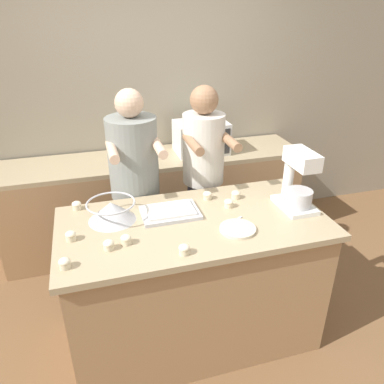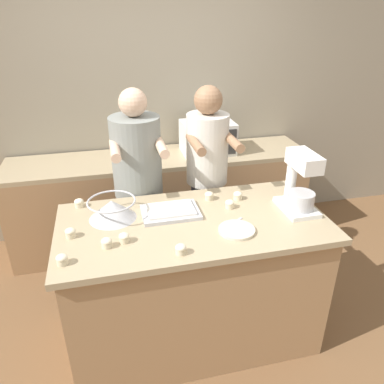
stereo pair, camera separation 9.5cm
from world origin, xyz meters
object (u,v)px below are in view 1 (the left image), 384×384
object	(u,v)px
stand_mixer	(298,183)
small_plate	(238,229)
baking_tray	(170,212)
cupcake_4	(236,195)
cupcake_1	(207,195)
person_right	(203,186)
cupcake_7	(184,249)
cupcake_3	(109,245)
knife	(230,225)
cupcake_5	(65,263)
cupcake_8	(71,236)
cupcake_2	(77,205)
microwave_oven	(201,137)
cupcake_0	(229,203)
mixing_bowl	(111,210)
person_left	(136,196)
cupcake_6	(126,239)

from	to	relation	value
stand_mixer	small_plate	size ratio (longest dim) A/B	1.83
baking_tray	cupcake_4	size ratio (longest dim) A/B	6.03
stand_mixer	cupcake_1	world-z (taller)	stand_mixer
person_right	cupcake_7	xyz separation A→B (m)	(-0.40, -0.92, 0.10)
person_right	cupcake_3	world-z (taller)	person_right
stand_mixer	knife	size ratio (longest dim) A/B	2.08
stand_mixer	cupcake_5	xyz separation A→B (m)	(-1.45, -0.25, -0.15)
cupcake_8	cupcake_5	bearing A→B (deg)	-96.69
stand_mixer	cupcake_2	distance (m)	1.44
cupcake_8	stand_mixer	bearing A→B (deg)	-0.26
microwave_oven	cupcake_1	size ratio (longest dim) A/B	7.90
cupcake_4	cupcake_7	size ratio (longest dim) A/B	1.00
cupcake_0	cupcake_7	size ratio (longest dim) A/B	1.00
mixing_bowl	cupcake_1	world-z (taller)	mixing_bowl
person_left	mixing_bowl	xyz separation A→B (m)	(-0.21, -0.45, 0.15)
mixing_bowl	baking_tray	distance (m)	0.37
cupcake_4	cupcake_5	distance (m)	1.22
person_left	cupcake_6	size ratio (longest dim) A/B	27.43
person_right	cupcake_4	world-z (taller)	person_right
microwave_oven	mixing_bowl	bearing A→B (deg)	-129.57
person_left	cupcake_1	size ratio (longest dim) A/B	27.43
microwave_oven	cupcake_2	world-z (taller)	microwave_oven
baking_tray	cupcake_0	distance (m)	0.40
cupcake_2	cupcake_4	xyz separation A→B (m)	(1.06, -0.14, 0.00)
cupcake_6	cupcake_8	bearing A→B (deg)	157.25
cupcake_3	cupcake_5	xyz separation A→B (m)	(-0.23, -0.10, 0.00)
cupcake_5	baking_tray	bearing A→B (deg)	30.94
mixing_bowl	cupcake_1	bearing A→B (deg)	8.67
mixing_bowl	cupcake_8	size ratio (longest dim) A/B	4.97
knife	cupcake_1	bearing A→B (deg)	94.24
stand_mixer	mixing_bowl	distance (m)	1.19
cupcake_0	cupcake_3	size ratio (longest dim) A/B	1.00
knife	cupcake_8	distance (m)	0.94
cupcake_7	cupcake_1	bearing A→B (deg)	60.70
small_plate	cupcake_6	world-z (taller)	cupcake_6
person_right	mixing_bowl	world-z (taller)	person_right
stand_mixer	small_plate	bearing A→B (deg)	-161.25
person_left	cupcake_7	xyz separation A→B (m)	(0.13, -0.92, 0.11)
microwave_oven	cupcake_6	distance (m)	1.68
cupcake_5	cupcake_1	bearing A→B (deg)	28.95
baking_tray	small_plate	world-z (taller)	baking_tray
person_right	cupcake_7	size ratio (longest dim) A/B	27.32
baking_tray	microwave_oven	bearing A→B (deg)	63.80
person_left	stand_mixer	world-z (taller)	person_left
cupcake_4	cupcake_7	world-z (taller)	same
baking_tray	cupcake_4	world-z (taller)	cupcake_4
baking_tray	microwave_oven	xyz separation A→B (m)	(0.57, 1.17, 0.08)
baking_tray	small_plate	xyz separation A→B (m)	(0.34, -0.30, -0.01)
microwave_oven	cupcake_6	world-z (taller)	microwave_oven
cupcake_4	cupcake_3	bearing A→B (deg)	-157.49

